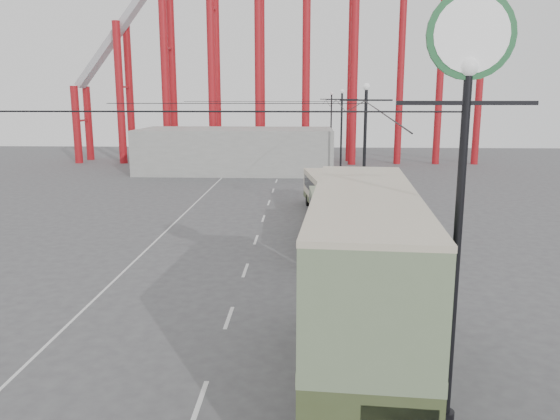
{
  "coord_description": "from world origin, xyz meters",
  "views": [
    {
      "loc": [
        1.9,
        -15.9,
        8.4
      ],
      "look_at": [
        0.71,
        10.43,
        3.0
      ],
      "focal_mm": 35.0,
      "sensor_mm": 36.0,
      "label": 1
    }
  ],
  "objects_px": {
    "lamp_post_near": "(465,122)",
    "double_decker_bus": "(362,282)",
    "single_decker_green": "(333,220)",
    "single_decker_cream": "(326,191)",
    "pedestrian": "(309,241)"
  },
  "relations": [
    {
      "from": "single_decker_cream",
      "to": "pedestrian",
      "type": "relative_size",
      "value": 5.41
    },
    {
      "from": "lamp_post_near",
      "to": "single_decker_cream",
      "type": "relative_size",
      "value": 1.18
    },
    {
      "from": "pedestrian",
      "to": "lamp_post_near",
      "type": "bearing_deg",
      "value": 96.81
    },
    {
      "from": "lamp_post_near",
      "to": "double_decker_bus",
      "type": "xyz_separation_m",
      "value": [
        -2.03,
        1.83,
        -4.54
      ]
    },
    {
      "from": "double_decker_bus",
      "to": "pedestrian",
      "type": "xyz_separation_m",
      "value": [
        -1.37,
        13.8,
        -2.47
      ]
    },
    {
      "from": "double_decker_bus",
      "to": "single_decker_green",
      "type": "height_order",
      "value": "double_decker_bus"
    },
    {
      "from": "single_decker_green",
      "to": "pedestrian",
      "type": "relative_size",
      "value": 5.86
    },
    {
      "from": "single_decker_green",
      "to": "pedestrian",
      "type": "distance_m",
      "value": 2.46
    },
    {
      "from": "single_decker_green",
      "to": "pedestrian",
      "type": "height_order",
      "value": "single_decker_green"
    },
    {
      "from": "single_decker_green",
      "to": "single_decker_cream",
      "type": "height_order",
      "value": "same"
    },
    {
      "from": "double_decker_bus",
      "to": "lamp_post_near",
      "type": "bearing_deg",
      "value": -37.69
    },
    {
      "from": "lamp_post_near",
      "to": "single_decker_green",
      "type": "relative_size",
      "value": 1.09
    },
    {
      "from": "double_decker_bus",
      "to": "single_decker_green",
      "type": "xyz_separation_m",
      "value": [
        -0.03,
        15.73,
        -1.74
      ]
    },
    {
      "from": "pedestrian",
      "to": "single_decker_cream",
      "type": "bearing_deg",
      "value": -101.87
    },
    {
      "from": "lamp_post_near",
      "to": "pedestrian",
      "type": "xyz_separation_m",
      "value": [
        -3.4,
        15.63,
        -7.01
      ]
    }
  ]
}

